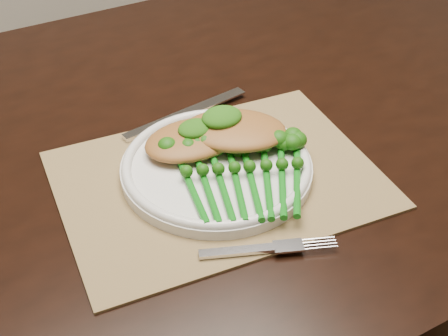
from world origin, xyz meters
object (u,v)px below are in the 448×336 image
dinner_plate (216,166)px  chicken_fillet_left (192,140)px  placemat (218,179)px  dining_table (202,288)px  broccolini_bundle (245,183)px

dinner_plate → chicken_fillet_left: 0.05m
chicken_fillet_left → placemat: bearing=-80.0°
dining_table → chicken_fillet_left: (-0.04, -0.07, 0.41)m
dining_table → placemat: size_ratio=3.87×
dining_table → broccolini_bundle: (-0.02, -0.18, 0.40)m
dining_table → chicken_fillet_left: 0.41m
dining_table → dinner_plate: size_ratio=6.28×
dining_table → broccolini_bundle: 0.43m
placemat → dinner_plate: size_ratio=1.62×
dining_table → placemat: (-0.04, -0.13, 0.37)m
broccolini_bundle → dining_table: bearing=105.3°
dining_table → placemat: placemat is taller
chicken_fillet_left → broccolini_bundle: chicken_fillet_left is taller
broccolini_bundle → chicken_fillet_left: bearing=123.6°
dining_table → chicken_fillet_left: chicken_fillet_left is taller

